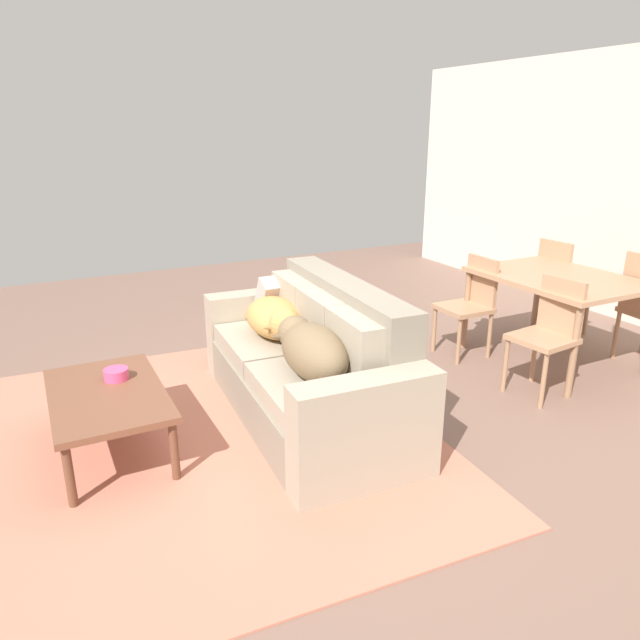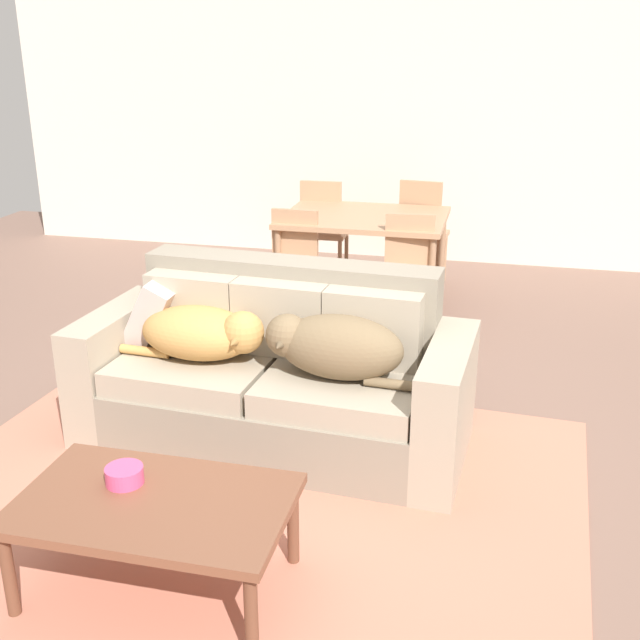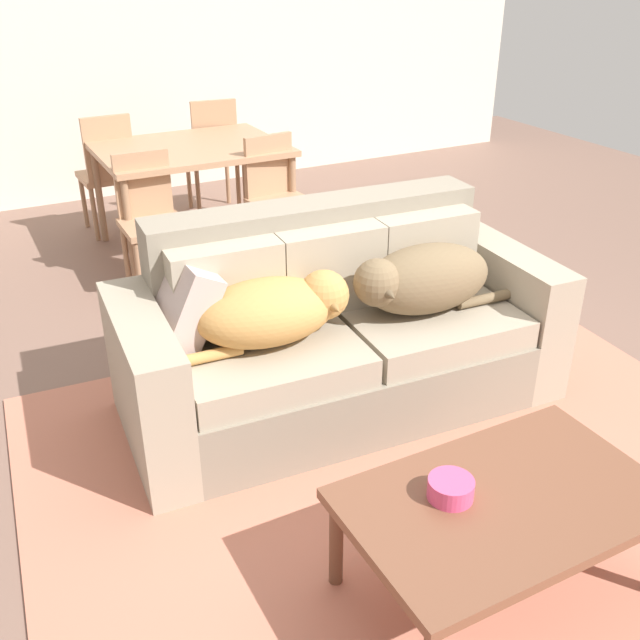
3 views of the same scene
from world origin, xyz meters
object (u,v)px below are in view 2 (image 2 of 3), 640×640
at_px(coffee_table, 154,510).
at_px(bowl_on_coffee_table, 124,475).
at_px(dog_on_right_cushion, 333,346).
at_px(dining_chair_near_right, 408,269).
at_px(couch, 277,376).
at_px(dining_chair_far_left, 323,227).
at_px(dining_chair_near_left, 291,263).
at_px(throw_pillow_by_left_arm, 157,311).
at_px(dining_table, 364,223).
at_px(dog_on_left_cushion, 204,333).
at_px(dining_chair_far_right, 422,229).

relative_size(coffee_table, bowl_on_coffee_table, 6.93).
xyz_separation_m(dog_on_right_cushion, dining_chair_near_right, (0.14, 1.91, -0.14)).
xyz_separation_m(couch, dining_chair_far_left, (-0.41, 2.86, 0.15)).
bearing_deg(bowl_on_coffee_table, dining_chair_near_right, 75.83).
bearing_deg(dining_chair_near_right, dining_chair_near_left, 172.57).
height_order(dog_on_right_cushion, bowl_on_coffee_table, dog_on_right_cushion).
bearing_deg(throw_pillow_by_left_arm, dining_chair_far_left, 83.52).
bearing_deg(coffee_table, dining_table, 87.41).
bearing_deg(dining_chair_near_right, throw_pillow_by_left_arm, -132.66).
height_order(throw_pillow_by_left_arm, bowl_on_coffee_table, throw_pillow_by_left_arm).
bearing_deg(coffee_table, throw_pillow_by_left_arm, 113.55).
distance_m(throw_pillow_by_left_arm, bowl_on_coffee_table, 1.44).
xyz_separation_m(coffee_table, dining_table, (0.16, 3.62, 0.32)).
xyz_separation_m(dog_on_left_cushion, dining_chair_near_right, (0.86, 1.84, -0.12)).
bearing_deg(dog_on_right_cushion, coffee_table, -107.62).
bearing_deg(dining_chair_near_right, dining_table, 122.09).
relative_size(dining_chair_near_right, dining_chair_far_left, 0.95).
bearing_deg(coffee_table, couch, 85.65).
relative_size(dog_on_left_cushion, dining_table, 0.63).
relative_size(throw_pillow_by_left_arm, coffee_table, 0.36).
bearing_deg(dog_on_left_cushion, dining_chair_near_right, 68.67).
bearing_deg(dining_chair_far_left, dining_chair_far_right, -177.91).
xyz_separation_m(dining_table, dining_chair_near_right, (0.43, -0.54, -0.20)).
height_order(dog_on_right_cushion, throw_pillow_by_left_arm, throw_pillow_by_left_arm).
bearing_deg(dog_on_left_cushion, dining_chair_near_left, 94.71).
relative_size(dining_chair_near_left, dining_chair_far_right, 0.91).
bearing_deg(dining_table, throw_pillow_by_left_arm, -109.79).
relative_size(couch, dining_table, 1.66).
xyz_separation_m(dog_on_left_cushion, dining_chair_far_left, (-0.04, 2.96, -0.11)).
height_order(dining_table, dining_chair_far_left, dining_chair_far_left).
xyz_separation_m(dog_on_right_cushion, bowl_on_coffee_table, (-0.62, -1.08, -0.19)).
height_order(dog_on_left_cushion, dining_chair_far_left, dining_chair_far_left).
xyz_separation_m(couch, coffee_table, (-0.10, -1.33, 0.01)).
bearing_deg(throw_pillow_by_left_arm, dining_chair_far_right, 67.29).
distance_m(dining_table, dining_chair_far_left, 0.77).
relative_size(coffee_table, dining_chair_near_right, 1.20).
bearing_deg(dining_chair_near_left, dining_chair_far_left, 91.09).
xyz_separation_m(bowl_on_coffee_table, dining_chair_near_left, (-0.14, 3.01, 0.03)).
relative_size(throw_pillow_by_left_arm, dining_chair_far_right, 0.40).
bearing_deg(bowl_on_coffee_table, throw_pillow_by_left_arm, 108.92).
bearing_deg(coffee_table, dining_chair_far_right, 82.53).
distance_m(dog_on_right_cushion, dining_chair_far_left, 3.13).
height_order(coffee_table, dining_chair_far_left, dining_chair_far_left).
relative_size(coffee_table, dining_chair_far_right, 1.11).
relative_size(dog_on_left_cushion, dining_chair_near_right, 0.91).
relative_size(couch, dining_chair_near_left, 2.44).
height_order(throw_pillow_by_left_arm, dining_chair_near_right, dining_chair_near_right).
height_order(dog_on_left_cushion, bowl_on_coffee_table, dog_on_left_cushion).
distance_m(couch, dog_on_left_cushion, 0.46).
bearing_deg(dining_chair_far_left, bowl_on_coffee_table, 90.42).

